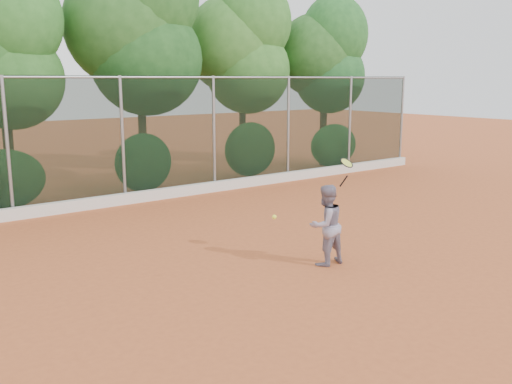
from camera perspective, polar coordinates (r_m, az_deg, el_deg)
ground at (r=10.64m, az=3.32°, el=-7.45°), size 80.00×80.00×0.00m
concrete_curb at (r=16.20m, az=-12.68°, el=-0.62°), size 24.00×0.20×0.30m
tennis_player at (r=10.62m, az=6.99°, el=-3.30°), size 0.74×0.59×1.51m
chainlink_fence at (r=16.10m, az=-13.21°, el=5.44°), size 24.09×0.09×3.50m
foliage_backdrop at (r=17.68m, az=-18.01°, el=13.95°), size 23.70×3.63×7.55m
tennis_racket at (r=10.69m, az=9.02°, el=2.68°), size 0.29×0.28×0.56m
tennis_ball_in_flight at (r=8.97m, az=1.84°, el=-2.51°), size 0.07×0.07×0.07m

